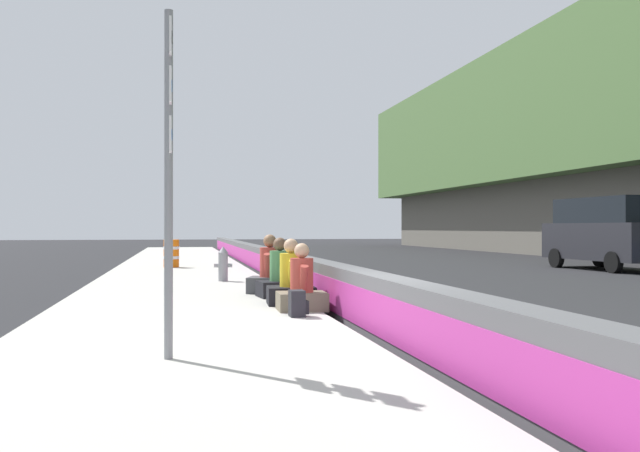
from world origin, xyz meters
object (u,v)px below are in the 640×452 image
Objects in this scene: seated_person_rear at (280,278)px; parked_car_fourth at (607,232)px; seated_person_foreground at (302,289)px; route_sign_post at (169,156)px; seated_person_middle at (291,284)px; seated_person_far at (270,274)px; construction_barrel at (171,253)px; fire_hydrant at (223,263)px; backpack at (298,304)px.

parked_car_fourth is at bearing -56.99° from seated_person_rear.
seated_person_rear reaches higher than seated_person_foreground.
route_sign_post reaches higher than seated_person_middle.
seated_person_far is 1.28× the size of construction_barrel.
seated_person_middle is at bearing 1.97° from seated_person_foreground.
seated_person_middle is 16.17m from parked_car_fourth.
seated_person_far is 0.23× the size of parked_car_fourth.
seated_person_middle is 1.32m from seated_person_rear.
route_sign_post is 3.79× the size of construction_barrel.
seated_person_far is at bearing -167.05° from fire_hydrant.
seated_person_far is (6.94, -1.95, -1.71)m from route_sign_post.
seated_person_far is 3.90m from backpack.
seated_person_far is at bearing 2.17° from seated_person_foreground.
seated_person_foreground is 0.95× the size of seated_person_rear.
seated_person_rear is (2.23, 0.04, 0.02)m from seated_person_foreground.
seated_person_middle is 0.22× the size of parked_car_fourth.
backpack is (-3.90, 0.08, -0.19)m from seated_person_far.
seated_person_far reaches higher than fire_hydrant.
fire_hydrant is (10.25, -1.19, -1.65)m from route_sign_post.
seated_person_far is at bearing 2.25° from seated_person_middle.
fire_hydrant is 3.40m from seated_person_far.
construction_barrel is (12.01, 2.21, 0.12)m from seated_person_middle.
seated_person_rear is 15.42m from parked_car_fourth.
seated_person_far is (-3.31, -0.76, -0.07)m from fire_hydrant.
seated_person_middle reaches higher than seated_person_foreground.
route_sign_post is at bearing 161.42° from seated_person_rear.
fire_hydrant is 7.24m from backpack.
fire_hydrant is 6.50m from seated_person_foreground.
fire_hydrant is at bearing 12.95° from seated_person_far.
fire_hydrant is 0.80× the size of seated_person_foreground.
fire_hydrant is 0.76× the size of seated_person_rear.
seated_person_foreground is at bearing -14.66° from backpack.
seated_person_rear reaches higher than fire_hydrant.
seated_person_far is (2.23, 0.09, 0.02)m from seated_person_middle.
fire_hydrant is at bearing -168.14° from construction_barrel.
seated_person_rear is 1.22× the size of construction_barrel.
parked_car_fourth is at bearing -46.01° from route_sign_post.
seated_person_rear is 0.91m from seated_person_far.
construction_barrel is (10.69, 2.20, 0.12)m from seated_person_rear.
route_sign_post is at bearing 164.31° from seated_person_far.
construction_barrel is (12.92, 2.24, 0.13)m from seated_person_foreground.
seated_person_middle is at bearing -5.77° from backpack.
route_sign_post is 4.67m from seated_person_foreground.
fire_hydrant is 14.39m from parked_car_fourth.
fire_hydrant is 6.62m from construction_barrel.
construction_barrel is (13.68, 2.04, 0.28)m from backpack.
seated_person_foreground is 0.21× the size of parked_car_fourth.
parked_car_fourth is at bearing -98.65° from construction_barrel.
route_sign_post is at bearing 173.39° from fire_hydrant.
seated_person_middle is at bearing -179.68° from seated_person_rear.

